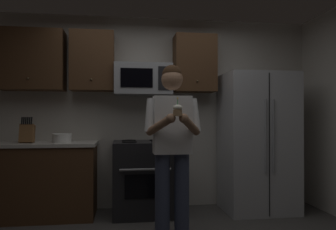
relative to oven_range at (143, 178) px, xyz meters
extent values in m
cube|color=beige|center=(0.15, 0.39, 0.84)|extent=(4.40, 0.10, 2.60)
cube|color=black|center=(0.00, 0.00, 0.00)|extent=(0.76, 0.66, 0.92)
cube|color=black|center=(0.00, -0.33, -0.04)|extent=(0.48, 0.01, 0.28)
cylinder|color=#99999E|center=(0.00, -0.36, 0.16)|extent=(0.60, 0.03, 0.03)
cylinder|color=black|center=(-0.18, -0.14, 0.46)|extent=(0.18, 0.18, 0.01)
cylinder|color=black|center=(0.18, -0.14, 0.46)|extent=(0.18, 0.18, 0.01)
cylinder|color=black|center=(-0.18, 0.14, 0.46)|extent=(0.18, 0.18, 0.01)
cylinder|color=black|center=(0.18, 0.14, 0.46)|extent=(0.18, 0.18, 0.01)
cube|color=#9EA0A5|center=(0.00, 0.12, 1.26)|extent=(0.74, 0.40, 0.40)
cube|color=black|center=(-0.09, -0.08, 1.26)|extent=(0.40, 0.01, 0.24)
cube|color=black|center=(0.26, -0.08, 1.26)|extent=(0.16, 0.01, 0.30)
cube|color=#B7BABF|center=(1.50, -0.04, 0.44)|extent=(0.90, 0.72, 1.80)
cylinder|color=gray|center=(1.45, -0.41, 0.54)|extent=(0.02, 0.02, 0.90)
cylinder|color=gray|center=(1.55, -0.41, 0.54)|extent=(0.02, 0.02, 0.90)
cube|color=black|center=(1.50, -0.40, 0.44)|extent=(0.01, 0.01, 1.74)
cube|color=#4C301C|center=(-1.40, 0.17, 1.49)|extent=(0.80, 0.34, 0.76)
sphere|color=brown|center=(-1.40, -0.01, 1.24)|extent=(0.03, 0.03, 0.03)
cube|color=#4C301C|center=(-0.65, 0.17, 1.49)|extent=(0.55, 0.34, 0.76)
sphere|color=brown|center=(-0.65, -0.01, 1.24)|extent=(0.03, 0.03, 0.03)
cube|color=#4C301C|center=(0.70, 0.17, 1.49)|extent=(0.55, 0.34, 0.76)
sphere|color=brown|center=(0.70, -0.01, 1.24)|extent=(0.03, 0.03, 0.03)
cube|color=#4C301C|center=(-1.30, 0.02, -0.02)|extent=(1.40, 0.62, 0.88)
cube|color=beige|center=(-1.30, 0.02, 0.44)|extent=(1.44, 0.66, 0.04)
cube|color=brown|center=(-1.40, -0.03, 0.57)|extent=(0.16, 0.15, 0.24)
cylinder|color=black|center=(-1.46, -0.05, 0.72)|extent=(0.02, 0.04, 0.09)
cylinder|color=black|center=(-1.43, -0.05, 0.72)|extent=(0.02, 0.04, 0.09)
cylinder|color=black|center=(-1.41, -0.05, 0.72)|extent=(0.02, 0.04, 0.09)
cylinder|color=black|center=(-1.39, -0.05, 0.72)|extent=(0.02, 0.04, 0.09)
cylinder|color=black|center=(-1.37, -0.05, 0.72)|extent=(0.02, 0.04, 0.09)
cylinder|color=black|center=(-1.35, -0.05, 0.72)|extent=(0.02, 0.04, 0.09)
cylinder|color=white|center=(-1.00, -0.03, 0.51)|extent=(0.23, 0.23, 0.10)
torus|color=white|center=(-1.00, -0.03, 0.56)|extent=(0.24, 0.24, 0.01)
cylinder|color=#383F59|center=(0.13, -0.89, -0.03)|extent=(0.15, 0.15, 0.86)
cylinder|color=#383F59|center=(0.33, -0.89, -0.03)|extent=(0.15, 0.15, 0.86)
cube|color=white|center=(0.23, -0.89, 0.69)|extent=(0.38, 0.22, 0.58)
sphere|color=#A37556|center=(0.23, -0.89, 1.15)|extent=(0.22, 0.22, 0.22)
sphere|color=#382314|center=(0.23, -0.88, 1.20)|extent=(0.20, 0.20, 0.20)
cylinder|color=white|center=(0.01, -0.92, 0.78)|extent=(0.15, 0.18, 0.35)
cylinder|color=#A37556|center=(0.08, -1.08, 0.69)|extent=(0.26, 0.33, 0.21)
sphere|color=#A37556|center=(0.17, -1.21, 0.76)|extent=(0.09, 0.09, 0.09)
cylinder|color=white|center=(0.46, -0.92, 0.78)|extent=(0.15, 0.18, 0.35)
cylinder|color=#A37556|center=(0.38, -1.08, 0.69)|extent=(0.26, 0.33, 0.21)
sphere|color=#A37556|center=(0.29, -1.21, 0.76)|extent=(0.09, 0.09, 0.09)
cylinder|color=#A87F56|center=(0.23, -1.23, 0.80)|extent=(0.08, 0.08, 0.06)
ellipsoid|color=white|center=(0.23, -1.23, 0.85)|extent=(0.09, 0.09, 0.06)
cylinder|color=#4CBF66|center=(0.23, -1.23, 0.90)|extent=(0.01, 0.01, 0.06)
ellipsoid|color=#FFD159|center=(0.23, -1.23, 0.94)|extent=(0.01, 0.01, 0.02)
camera|label=1|loc=(-0.27, -4.22, 0.76)|focal=35.56mm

